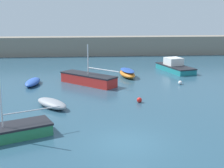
# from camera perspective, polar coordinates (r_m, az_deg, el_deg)

# --- Properties ---
(ground_plane) EXTENTS (120.00, 120.00, 0.20)m
(ground_plane) POSITION_cam_1_polar(r_m,az_deg,el_deg) (16.88, 2.78, -11.10)
(ground_plane) COLOR #284C60
(harbor_breakwater) EXTENTS (64.11, 2.71, 2.89)m
(harbor_breakwater) POSITION_cam_1_polar(r_m,az_deg,el_deg) (49.03, -2.21, 6.98)
(harbor_breakwater) COLOR gray
(harbor_breakwater) RESTS_ON ground_plane
(rowboat_white_midwater) EXTENTS (1.44, 3.40, 0.57)m
(rowboat_white_midwater) POSITION_cam_1_polar(r_m,az_deg,el_deg) (30.30, -14.29, 0.36)
(rowboat_white_midwater) COLOR #2D56B7
(rowboat_white_midwater) RESTS_ON ground_plane
(open_tender_yellow) EXTENTS (2.98, 3.24, 0.60)m
(open_tender_yellow) POSITION_cam_1_polar(r_m,az_deg,el_deg) (23.02, -10.96, -3.51)
(open_tender_yellow) COLOR gray
(open_tender_yellow) RESTS_ON ground_plane
(sailboat_twin_hulled) EXTENTS (5.47, 5.17, 3.79)m
(sailboat_twin_hulled) POSITION_cam_1_polar(r_m,az_deg,el_deg) (29.69, -4.36, 0.92)
(sailboat_twin_hulled) COLOR red
(sailboat_twin_hulled) RESTS_ON ground_plane
(motorboat_with_cabin) EXTENTS (3.55, 5.97, 1.53)m
(motorboat_with_cabin) POSITION_cam_1_polar(r_m,az_deg,el_deg) (36.71, 11.39, 3.14)
(motorboat_with_cabin) COLOR teal
(motorboat_with_cabin) RESTS_ON ground_plane
(rowboat_with_red_cover) EXTENTS (1.86, 3.66, 0.83)m
(rowboat_with_red_cover) POSITION_cam_1_polar(r_m,az_deg,el_deg) (32.91, 2.81, 2.01)
(rowboat_with_red_cover) COLOR orange
(rowboat_with_red_cover) RESTS_ON ground_plane
(sailboat_short_mast) EXTENTS (5.71, 3.69, 4.52)m
(sailboat_short_mast) POSITION_cam_1_polar(r_m,az_deg,el_deg) (18.19, -19.22, -8.40)
(sailboat_short_mast) COLOR #287A4C
(sailboat_short_mast) RESTS_ON ground_plane
(mooring_buoy_red) EXTENTS (0.40, 0.40, 0.40)m
(mooring_buoy_red) POSITION_cam_1_polar(r_m,az_deg,el_deg) (23.90, 5.03, -2.93)
(mooring_buoy_red) COLOR red
(mooring_buoy_red) RESTS_ON ground_plane
(mooring_buoy_white) EXTENTS (0.38, 0.38, 0.38)m
(mooring_buoy_white) POSITION_cam_1_polar(r_m,az_deg,el_deg) (30.23, 12.37, 0.25)
(mooring_buoy_white) COLOR white
(mooring_buoy_white) RESTS_ON ground_plane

